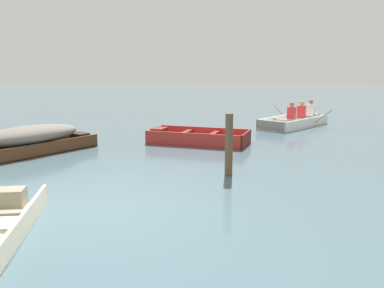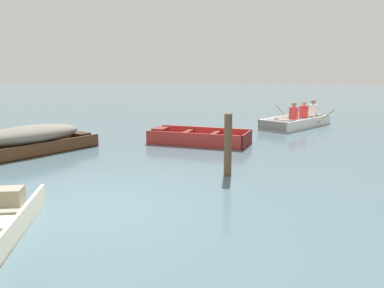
% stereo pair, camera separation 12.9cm
% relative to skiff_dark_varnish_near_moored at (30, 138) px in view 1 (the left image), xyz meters
% --- Properties ---
extents(ground_plane, '(80.00, 80.00, 0.00)m').
position_rel_skiff_dark_varnish_near_moored_xyz_m(ground_plane, '(3.07, -3.70, -0.41)').
color(ground_plane, '#47606B').
extents(skiff_dark_varnish_near_moored, '(2.74, 3.61, 0.72)m').
position_rel_skiff_dark_varnish_near_moored_xyz_m(skiff_dark_varnish_near_moored, '(0.00, 0.00, 0.00)').
color(skiff_dark_varnish_near_moored, '#4C2D19').
rests_on(skiff_dark_varnish_near_moored, ground).
extents(skiff_red_mid_moored, '(3.01, 1.76, 0.39)m').
position_rel_skiff_dark_varnish_near_moored_xyz_m(skiff_red_mid_moored, '(3.98, 2.02, -0.27)').
color(skiff_red_mid_moored, '#AD2D28').
rests_on(skiff_red_mid_moored, ground).
extents(rowboat_white_with_crew, '(2.75, 3.21, 0.92)m').
position_rel_skiff_dark_varnish_near_moored_xyz_m(rowboat_white_with_crew, '(7.33, 5.94, -0.20)').
color(rowboat_white_with_crew, white).
rests_on(rowboat_white_with_crew, ground).
extents(mooring_post, '(0.16, 0.16, 1.29)m').
position_rel_skiff_dark_varnish_near_moored_xyz_m(mooring_post, '(5.14, -1.52, 0.23)').
color(mooring_post, brown).
rests_on(mooring_post, ground).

